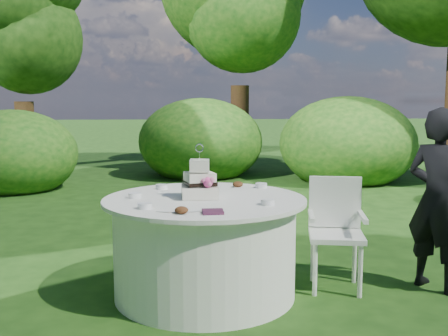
{
  "coord_description": "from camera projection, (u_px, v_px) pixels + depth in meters",
  "views": [
    {
      "loc": [
        -0.23,
        -3.96,
        1.51
      ],
      "look_at": [
        0.15,
        0.0,
        1.0
      ],
      "focal_mm": 42.0,
      "sensor_mm": 36.0,
      "label": 1
    }
  ],
  "objects": [
    {
      "name": "ground",
      "position": [
        205.0,
        294.0,
        4.12
      ],
      "size": [
        80.0,
        80.0,
        0.0
      ],
      "primitive_type": "plane",
      "color": "#183A0F",
      "rests_on": "ground"
    },
    {
      "name": "napkins",
      "position": [
        213.0,
        212.0,
        3.48
      ],
      "size": [
        0.14,
        0.14,
        0.02
      ],
      "primitive_type": "cube",
      "color": "#4C203B",
      "rests_on": "table"
    },
    {
      "name": "feather_plume",
      "position": [
        191.0,
        211.0,
        3.53
      ],
      "size": [
        0.48,
        0.07,
        0.01
      ],
      "primitive_type": "ellipsoid",
      "color": "white",
      "rests_on": "table"
    },
    {
      "name": "guest",
      "position": [
        439.0,
        200.0,
        4.16
      ],
      "size": [
        0.58,
        0.64,
        1.46
      ],
      "primitive_type": "imported",
      "rotation": [
        0.0,
        0.0,
        2.14
      ],
      "color": "black",
      "rests_on": "ground"
    },
    {
      "name": "table",
      "position": [
        205.0,
        246.0,
        4.07
      ],
      "size": [
        1.56,
        1.56,
        0.77
      ],
      "color": "white",
      "rests_on": "ground"
    },
    {
      "name": "cake",
      "position": [
        200.0,
        183.0,
        4.02
      ],
      "size": [
        0.28,
        0.29,
        0.41
      ],
      "color": "silver",
      "rests_on": "table"
    },
    {
      "name": "chair",
      "position": [
        336.0,
        224.0,
        4.25
      ],
      "size": [
        0.51,
        0.5,
        0.89
      ],
      "color": "white",
      "rests_on": "ground"
    },
    {
      "name": "votives",
      "position": [
        195.0,
        194.0,
        4.06
      ],
      "size": [
        1.15,
        0.91,
        0.04
      ],
      "color": "white",
      "rests_on": "table"
    },
    {
      "name": "petal_cups",
      "position": [
        213.0,
        195.0,
        3.99
      ],
      "size": [
        0.59,
        1.13,
        0.05
      ],
      "color": "#562D16",
      "rests_on": "table"
    }
  ]
}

